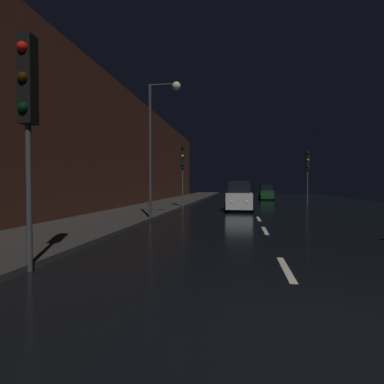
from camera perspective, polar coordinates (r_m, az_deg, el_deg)
ground at (r=28.96m, az=10.49°, el=-2.43°), size 27.91×84.00×0.02m
sidewalk_left at (r=29.71m, az=-4.65°, el=-2.15°), size 4.40×84.00×0.15m
building_facade_left at (r=27.19m, az=-11.76°, el=7.37°), size 0.80×63.00×9.51m
lane_centerline at (r=13.07m, az=12.97°, el=-6.98°), size 0.16×12.75×0.01m
traffic_light_near_left at (r=8.02m, az=-27.16°, el=14.38°), size 0.33×0.47×5.10m
traffic_light_far_left at (r=25.20m, az=-1.68°, el=5.41°), size 0.36×0.48×5.04m
traffic_light_far_right at (r=33.10m, az=19.81°, el=4.58°), size 0.32×0.46×5.19m
streetlamp_overhead at (r=17.05m, az=-5.93°, el=10.99°), size 1.70×0.44×7.15m
car_approaching_headlights at (r=23.28m, az=8.37°, el=-0.92°), size 1.95×4.23×2.13m
car_distant_taillights at (r=40.30m, az=13.02°, el=-0.16°), size 1.71×3.70×1.86m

